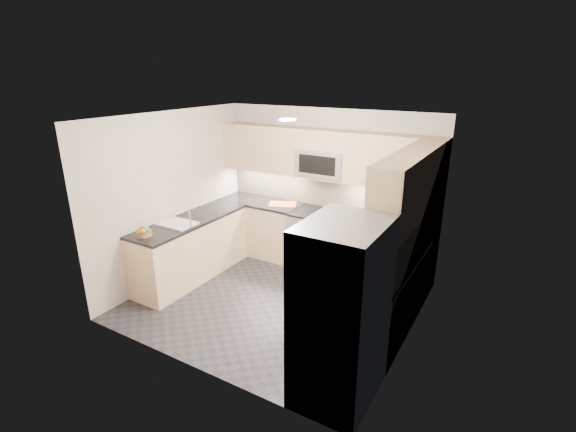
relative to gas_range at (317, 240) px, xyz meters
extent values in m
cube|color=black|center=(0.00, -1.28, -0.46)|extent=(3.60, 3.20, 0.00)
cube|color=beige|center=(0.00, -1.28, 2.04)|extent=(3.60, 3.20, 0.02)
cube|color=beige|center=(0.00, 0.32, 0.79)|extent=(3.60, 0.02, 2.50)
cube|color=beige|center=(0.00, -2.88, 0.79)|extent=(3.60, 0.02, 2.50)
cube|color=beige|center=(-1.80, -1.28, 0.79)|extent=(0.02, 3.20, 2.50)
cube|color=beige|center=(1.80, -1.28, 0.79)|extent=(0.02, 3.20, 2.50)
cube|color=#DDB685|center=(-1.09, 0.02, -0.01)|extent=(1.42, 0.60, 0.90)
cube|color=#DDB685|center=(1.09, 0.02, -0.01)|extent=(1.42, 0.60, 0.90)
cube|color=#DDB685|center=(1.50, -1.12, -0.01)|extent=(0.60, 1.70, 0.90)
cube|color=#DDB685|center=(-1.50, -1.28, -0.01)|extent=(0.60, 2.00, 0.90)
cube|color=black|center=(-1.09, 0.02, 0.47)|extent=(1.42, 0.63, 0.04)
cube|color=black|center=(1.09, 0.02, 0.47)|extent=(1.42, 0.63, 0.04)
cube|color=black|center=(1.50, -1.12, 0.47)|extent=(0.63, 1.70, 0.04)
cube|color=black|center=(-1.50, -1.28, 0.47)|extent=(0.63, 2.00, 0.04)
cube|color=#DDB685|center=(0.00, 0.15, 1.37)|extent=(3.60, 0.35, 0.75)
cube|color=#DDB685|center=(1.62, -1.00, 1.37)|extent=(0.35, 1.95, 0.75)
cube|color=tan|center=(0.00, 0.32, 0.74)|extent=(3.60, 0.01, 0.51)
cube|color=tan|center=(1.80, -0.82, 0.74)|extent=(0.01, 2.30, 0.51)
cube|color=#94979B|center=(0.00, 0.00, 0.00)|extent=(0.76, 0.65, 0.91)
cube|color=black|center=(0.00, 0.00, 0.46)|extent=(0.76, 0.65, 0.03)
cube|color=black|center=(0.00, -0.33, -0.01)|extent=(0.62, 0.02, 0.45)
cylinder|color=#B2B5BA|center=(0.00, -0.35, 0.26)|extent=(0.60, 0.02, 0.02)
cube|color=#9DA0A5|center=(0.00, 0.12, 1.24)|extent=(0.76, 0.40, 0.40)
cube|color=black|center=(0.00, -0.08, 1.24)|extent=(0.60, 0.01, 0.28)
cube|color=#92949A|center=(1.45, -2.43, 0.45)|extent=(0.70, 0.90, 1.80)
cylinder|color=#B2B5BA|center=(1.08, -2.61, 0.49)|extent=(0.02, 0.02, 1.20)
cylinder|color=#B2B5BA|center=(1.08, -2.25, 0.49)|extent=(0.02, 0.02, 1.20)
cube|color=white|center=(-1.50, -1.53, 0.42)|extent=(0.52, 0.38, 0.16)
cylinder|color=silver|center=(-1.24, -1.53, 0.62)|extent=(0.03, 0.03, 0.28)
cylinder|color=#63C454|center=(1.26, -0.12, 0.57)|extent=(0.35, 0.35, 0.17)
cube|color=orange|center=(-0.66, 0.04, 0.49)|extent=(0.53, 0.46, 0.01)
cylinder|color=olive|center=(-1.56, -2.08, 0.52)|extent=(0.24, 0.24, 0.07)
sphere|color=#9E1C12|center=(-1.54, -2.11, 0.60)|extent=(0.06, 0.06, 0.06)
sphere|color=#5BA446|center=(-1.49, -2.09, 0.60)|extent=(0.07, 0.07, 0.07)
cube|color=white|center=(-0.05, -0.37, 0.10)|extent=(0.15, 0.06, 0.29)
sphere|color=orange|center=(-1.48, -2.16, 0.60)|extent=(0.07, 0.07, 0.07)
camera|label=1|loc=(2.72, -5.56, 2.58)|focal=26.00mm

